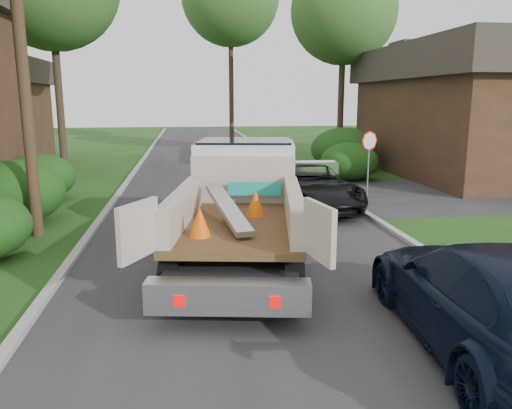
{
  "coord_description": "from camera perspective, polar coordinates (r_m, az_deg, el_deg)",
  "views": [
    {
      "loc": [
        -1.45,
        -8.66,
        3.58
      ],
      "look_at": [
        0.1,
        2.54,
        1.2
      ],
      "focal_mm": 35.0,
      "sensor_mm": 36.0,
      "label": 1
    }
  ],
  "objects": [
    {
      "name": "road",
      "position": [
        19.06,
        -3.36,
        1.05
      ],
      "size": [
        8.0,
        90.0,
        0.02
      ],
      "primitive_type": "cube",
      "color": "#28282B",
      "rests_on": "ground"
    },
    {
      "name": "stop_sign",
      "position": [
        18.96,
        12.78,
        6.13
      ],
      "size": [
        0.71,
        0.32,
        2.48
      ],
      "color": "slate",
      "rests_on": "ground"
    },
    {
      "name": "house_right",
      "position": [
        26.88,
        25.05,
        9.89
      ],
      "size": [
        9.72,
        12.96,
        6.2
      ],
      "rotation": [
        0.0,
        0.0,
        1.57
      ],
      "color": "#3B2318",
      "rests_on": "ground"
    },
    {
      "name": "utility_pole",
      "position": [
        14.32,
        -25.36,
        17.18
      ],
      "size": [
        2.42,
        1.25,
        10.0
      ],
      "color": "#382619",
      "rests_on": "ground"
    },
    {
      "name": "curb_right",
      "position": [
        19.79,
        8.56,
        1.5
      ],
      "size": [
        0.2,
        90.0,
        0.12
      ],
      "primitive_type": "cube",
      "color": "#9E9E99",
      "rests_on": "ground"
    },
    {
      "name": "flatbed_truck",
      "position": [
        11.67,
        -1.54,
        1.13
      ],
      "size": [
        3.9,
        7.18,
        2.58
      ],
      "rotation": [
        0.0,
        0.0,
        -0.17
      ],
      "color": "black",
      "rests_on": "ground"
    },
    {
      "name": "curb_left",
      "position": [
        19.18,
        -15.67,
        0.86
      ],
      "size": [
        0.2,
        90.0,
        0.12
      ],
      "primitive_type": "cube",
      "color": "#9E9E99",
      "rests_on": "ground"
    },
    {
      "name": "ground",
      "position": [
        9.49,
        1.54,
        -10.3
      ],
      "size": [
        120.0,
        120.0,
        0.0
      ],
      "primitive_type": "plane",
      "color": "#1D3F12",
      "rests_on": "ground"
    },
    {
      "name": "navy_suv",
      "position": [
        7.99,
        25.35,
        -9.65
      ],
      "size": [
        2.75,
        5.74,
        1.61
      ],
      "primitive_type": "imported",
      "rotation": [
        0.0,
        0.0,
        3.05
      ],
      "color": "black",
      "rests_on": "ground"
    },
    {
      "name": "hedge_left_c",
      "position": [
        19.61,
        -23.64,
        2.88
      ],
      "size": [
        2.6,
        2.6,
        1.7
      ],
      "primitive_type": "ellipsoid",
      "color": "#0E3C10",
      "rests_on": "ground"
    },
    {
      "name": "hedge_right_b",
      "position": [
        26.03,
        10.02,
        6.25
      ],
      "size": [
        3.38,
        3.38,
        2.21
      ],
      "primitive_type": "ellipsoid",
      "color": "#0E3C10",
      "rests_on": "ground"
    },
    {
      "name": "tree_right_far",
      "position": [
        30.43,
        10.02,
        20.98
      ],
      "size": [
        6.0,
        6.0,
        11.5
      ],
      "color": "#2D2119",
      "rests_on": "ground"
    },
    {
      "name": "black_pickup",
      "position": [
        16.77,
        5.95,
        2.1
      ],
      "size": [
        2.94,
        5.59,
        1.5
      ],
      "primitive_type": "imported",
      "rotation": [
        0.0,
        0.0,
        0.09
      ],
      "color": "black",
      "rests_on": "ground"
    },
    {
      "name": "hedge_right_a",
      "position": [
        23.01,
        10.6,
        4.87
      ],
      "size": [
        2.6,
        2.6,
        1.7
      ],
      "primitive_type": "ellipsoid",
      "color": "#0E3C10",
      "rests_on": "ground"
    },
    {
      "name": "hedge_left_b",
      "position": [
        16.2,
        -25.91,
        1.28
      ],
      "size": [
        2.86,
        2.86,
        1.87
      ],
      "primitive_type": "ellipsoid",
      "color": "#0E3C10",
      "rests_on": "ground"
    }
  ]
}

